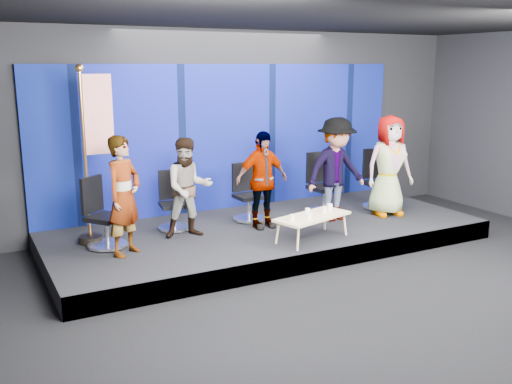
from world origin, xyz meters
TOP-DOWN VIEW (x-y plane):
  - ground at (0.00, 0.00)m, footprint 10.00×10.00m
  - room_walls at (0.00, 0.00)m, footprint 10.02×8.02m
  - riser at (0.00, 2.50)m, footprint 7.00×3.00m
  - backdrop at (0.00, 3.95)m, footprint 7.00×0.08m
  - chair_a at (-2.61, 2.65)m, footprint 0.81×0.81m
  - panelist_a at (-2.41, 2.18)m, footprint 0.72×0.68m
  - chair_b at (-1.40, 3.06)m, footprint 0.60×0.60m
  - panelist_b at (-1.33, 2.57)m, footprint 0.82×0.68m
  - chair_c at (-0.10, 2.99)m, footprint 0.56×0.56m
  - panelist_c at (-0.10, 2.48)m, footprint 0.93×0.41m
  - chair_d at (1.30, 2.81)m, footprint 0.62×0.62m
  - panelist_d at (1.22, 2.31)m, footprint 1.14×0.68m
  - chair_e at (2.41, 2.62)m, footprint 0.71×0.71m
  - panelist_e at (2.23, 2.15)m, footprint 0.94×0.70m
  - coffee_table at (0.25, 1.54)m, footprint 1.32×0.83m
  - mug_a at (-0.17, 1.43)m, footprint 0.07×0.07m
  - mug_b at (0.10, 1.40)m, footprint 0.07×0.07m
  - mug_c at (0.24, 1.65)m, footprint 0.07×0.07m
  - mug_d at (0.51, 1.60)m, footprint 0.07×0.07m
  - mug_e at (0.65, 1.67)m, footprint 0.09×0.09m
  - flag_stand at (-2.62, 2.92)m, footprint 0.60×0.35m

SIDE VIEW (x-z plane):
  - ground at x=0.00m, z-range 0.00..0.00m
  - riser at x=0.00m, z-range 0.00..0.30m
  - chair_b at x=-1.40m, z-range 0.14..1.08m
  - chair_c at x=-0.10m, z-range 0.13..1.10m
  - chair_a at x=-2.61m, z-range 0.12..1.15m
  - coffee_table at x=0.25m, z-range 0.46..0.84m
  - chair_d at x=1.30m, z-range 0.12..1.19m
  - chair_e at x=2.41m, z-range 0.12..1.19m
  - mug_b at x=0.10m, z-range 0.68..0.76m
  - mug_d at x=0.51m, z-range 0.68..0.76m
  - mug_c at x=0.24m, z-range 0.68..0.76m
  - mug_a at x=-0.17m, z-range 0.68..0.77m
  - mug_e at x=0.65m, z-range 0.68..0.78m
  - panelist_b at x=-1.33m, z-range 0.30..1.83m
  - panelist_c at x=-0.10m, z-range 0.30..1.87m
  - panelist_a at x=-2.41m, z-range 0.30..1.96m
  - panelist_d at x=1.22m, z-range 0.30..2.04m
  - panelist_e at x=2.23m, z-range 0.30..2.05m
  - backdrop at x=0.00m, z-range 0.30..2.90m
  - flag_stand at x=-2.62m, z-range 0.38..2.98m
  - room_walls at x=0.00m, z-range 0.67..4.18m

